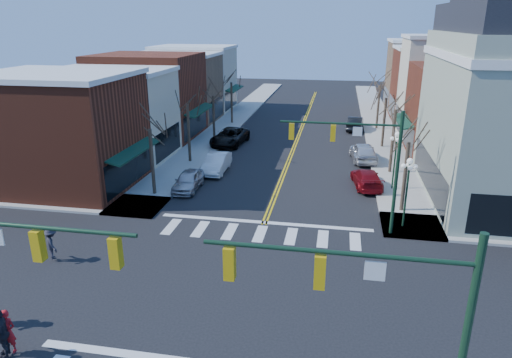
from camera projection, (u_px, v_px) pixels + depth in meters
The scene contains 33 objects.
ground at pixel (237, 293), 20.61m from camera, with size 160.00×160.00×0.00m, color black.
sidewalk_left at pixel (190, 158), 40.65m from camera, with size 3.50×70.00×0.15m, color #9E9B93.
sidewalk_right at pixel (393, 169), 37.69m from camera, with size 3.50×70.00×0.15m, color #9E9B93.
bldg_left_brick_a at pixel (62, 133), 32.83m from camera, with size 10.00×8.50×8.00m, color maroon.
bldg_left_stucco_a at pixel (113, 116), 40.12m from camera, with size 10.00×7.00×7.50m, color beige.
bldg_left_brick_b at pixel (148, 96), 47.39m from camera, with size 10.00×9.00×8.50m, color maroon.
bldg_left_tan at pixel (176, 89), 55.17m from camera, with size 10.00×7.50×7.80m, color #88694B.
bldg_left_stucco_b at pixel (195, 79), 62.31m from camera, with size 10.00×8.00×8.20m, color beige.
bldg_right_brick_a at pixel (469, 112), 40.60m from camera, with size 10.00×8.50×8.00m, color maroon.
bldg_right_stucco at pixel (451, 88), 47.48m from camera, with size 10.00×7.00×10.00m, color beige.
bldg_right_brick_b at pixel (437, 86), 54.69m from camera, with size 10.00×8.00×8.50m, color maroon.
bldg_right_tan at pixel (426, 76), 62.05m from camera, with size 10.00×8.00×9.00m, color #88694B.
traffic_mast_near_right at pixel (388, 319), 11.25m from camera, with size 6.60×0.28×7.20m.
traffic_mast_far_right at pixel (364, 155), 25.00m from camera, with size 6.60×0.28×7.20m.
lamppost_corner at pixel (408, 181), 26.15m from camera, with size 0.36×0.36×4.33m.
lamppost_midblock at pixel (396, 151), 32.19m from camera, with size 0.36×0.36×4.33m.
tree_left_a at pixel (152, 163), 31.47m from camera, with size 0.24×0.24×4.76m, color #382B21.
tree_left_b at pixel (189, 134), 38.86m from camera, with size 0.24×0.24×5.04m, color #382B21.
tree_left_c at pixel (214, 118), 46.37m from camera, with size 0.24×0.24×4.55m, color #382B21.
tree_left_d at pixel (232, 103), 53.75m from camera, with size 0.24×0.24×4.90m, color #382B21.
tree_right_a at pixel (405, 178), 28.65m from camera, with size 0.24×0.24×4.62m, color #382B21.
tree_right_b at pixel (392, 142), 35.99m from camera, with size 0.24×0.24×5.18m, color #382B21.
tree_right_c at pixel (384, 123), 43.48m from camera, with size 0.24×0.24×4.83m, color #382B21.
tree_right_d at pixel (378, 108), 50.90m from camera, with size 0.24×0.24×4.97m, color #382B21.
car_left_near at pixel (188, 181), 33.08m from camera, with size 1.63×4.04×1.38m, color #B5B4B9.
car_left_mid at pixel (217, 163), 36.98m from camera, with size 1.59×4.56×1.50m, color white.
car_left_far at pixel (230, 137), 45.16m from camera, with size 2.66×5.77×1.60m, color black.
car_right_near at pixel (367, 178), 33.63m from camera, with size 1.85×4.55×1.32m, color maroon.
car_right_mid at pixel (363, 152), 39.81m from camera, with size 1.95×4.85×1.65m, color silver.
car_right_far at pixel (355, 123), 51.25m from camera, with size 1.60×4.60×1.52m, color black.
pedestrian_red_a at pixel (7, 332), 16.50m from camera, with size 0.62×0.41×1.71m, color red.
pedestrian_dark_a at pixel (2, 333), 16.23m from camera, with size 1.15×0.48×1.97m, color #222029.
pedestrian_dark_b at pixel (52, 243), 23.11m from camera, with size 1.07×0.61×1.65m, color #23222A.
Camera 1 is at (4.04, -17.32, 11.66)m, focal length 32.00 mm.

